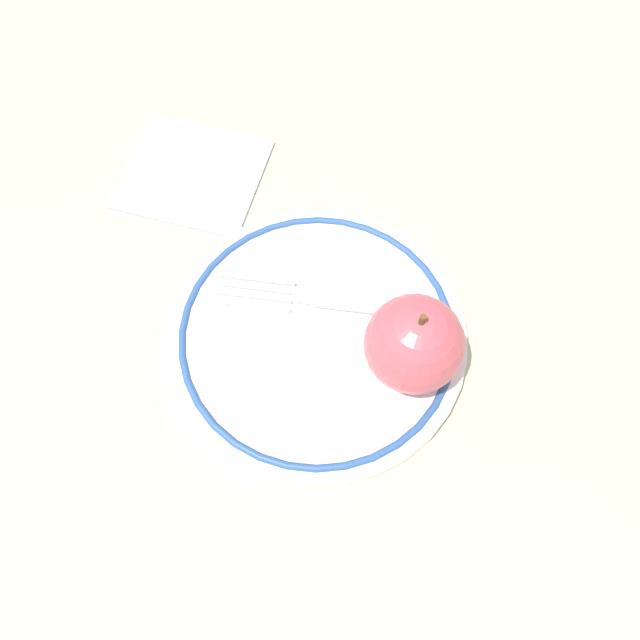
# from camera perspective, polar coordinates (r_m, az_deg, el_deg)

# --- Properties ---
(ground_plane) EXTENTS (2.00, 2.00, 0.00)m
(ground_plane) POSITION_cam_1_polar(r_m,az_deg,el_deg) (0.50, -0.01, -2.92)
(ground_plane) COLOR #ACAB8B
(plate) EXTENTS (0.24, 0.24, 0.02)m
(plate) POSITION_cam_1_polar(r_m,az_deg,el_deg) (0.50, -0.00, -1.37)
(plate) COLOR white
(plate) RESTS_ON ground_plane
(apple_red_whole) EXTENTS (0.07, 0.07, 0.08)m
(apple_red_whole) POSITION_cam_1_polar(r_m,az_deg,el_deg) (0.45, 8.59, -2.18)
(apple_red_whole) COLOR #C64E58
(apple_red_whole) RESTS_ON plate
(fork) EXTENTS (0.08, 0.17, 0.00)m
(fork) POSITION_cam_1_polar(r_m,az_deg,el_deg) (0.50, 1.07, 1.69)
(fork) COLOR silver
(fork) RESTS_ON plate
(napkin_folded) EXTENTS (0.15, 0.16, 0.01)m
(napkin_folded) POSITION_cam_1_polar(r_m,az_deg,el_deg) (0.60, -11.63, 13.00)
(napkin_folded) COLOR silver
(napkin_folded) RESTS_ON ground_plane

